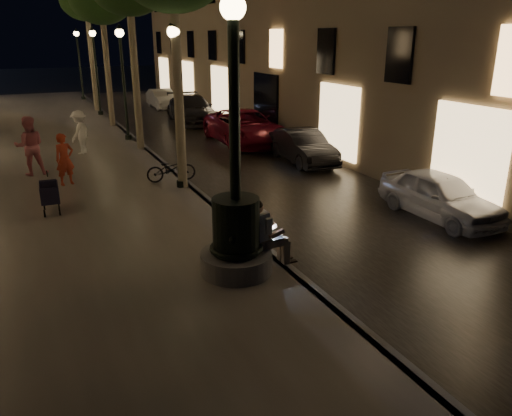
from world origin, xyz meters
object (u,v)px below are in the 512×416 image
pedestrian_red (65,159)px  car_third (245,127)px  fountain_lamppost (236,223)px  pedestrian_pink (30,146)px  tree_far (86,0)px  lamp_curb_a (176,84)px  lamp_curb_d (79,55)px  lamp_curb_c (95,60)px  lamp_curb_b (123,68)px  bicycle (171,169)px  car_front (440,195)px  car_fifth (162,99)px  stroller (50,193)px  seated_man_laptop (265,231)px  tree_third (101,0)px  pedestrian_white (80,132)px  car_rear (192,109)px  car_second (303,147)px

pedestrian_red → car_third: bearing=9.7°
fountain_lamppost → pedestrian_pink: 9.97m
tree_far → lamp_curb_a: size_ratio=1.56×
lamp_curb_d → lamp_curb_c: bearing=-90.0°
lamp_curb_b → lamp_curb_d: same height
pedestrian_pink → bicycle: bearing=147.0°
car_front → lamp_curb_a: bearing=137.5°
lamp_curb_b → car_front: size_ratio=1.33×
car_fifth → stroller: bearing=-112.3°
pedestrian_red → bicycle: 3.20m
lamp_curb_a → lamp_curb_c: same height
seated_man_laptop → pedestrian_red: size_ratio=0.88×
stroller → car_front: size_ratio=0.30×
fountain_lamppost → car_third: fountain_lamppost is taller
tree_third → pedestrian_white: (-2.19, -6.01, -5.11)m
pedestrian_red → seated_man_laptop: bearing=-86.9°
lamp_curb_b → lamp_curb_c: 8.00m
pedestrian_red → pedestrian_white: (0.92, 4.27, 0.04)m
lamp_curb_a → lamp_curb_b: 8.00m
lamp_curb_c → pedestrian_red: size_ratio=3.04×
stroller → lamp_curb_c: bearing=79.8°
seated_man_laptop → car_third: bearing=68.1°
car_rear → car_fifth: 6.28m
pedestrian_pink → lamp_curb_a: bearing=141.2°
tree_third → car_front: 18.65m
lamp_curb_c → car_front: 21.81m
lamp_curb_a → pedestrian_white: (-2.19, 5.99, -2.20)m
lamp_curb_a → lamp_curb_d: same height
seated_man_laptop → tree_third: tree_third is taller
stroller → car_second: bearing=18.6°
stroller → car_fifth: bearing=69.8°
seated_man_laptop → pedestrian_white: (-2.11, 11.99, 0.10)m
stroller → bicycle: (3.63, 1.57, -0.14)m
fountain_lamppost → car_fifth: fountain_lamppost is taller
fountain_lamppost → car_second: fountain_lamppost is taller
pedestrian_white → car_third: bearing=124.3°
lamp_curb_d → stroller: 25.26m
tree_far → car_third: size_ratio=1.42×
car_fifth → pedestrian_white: size_ratio=2.24×
lamp_curb_c → car_rear: (4.30, -3.79, -2.50)m
lamp_curb_b → pedestrian_red: 7.36m
pedestrian_white → pedestrian_pink: bearing=0.0°
lamp_curb_b → pedestrian_white: (-2.19, -2.01, -2.20)m
tree_third → pedestrian_white: size_ratio=4.33×
tree_third → lamp_curb_d: bearing=90.0°
car_fifth → pedestrian_red: bearing=-113.6°
tree_third → car_second: (5.24, -10.24, -5.52)m
lamp_curb_d → lamp_curb_b: bearing=-90.0°
lamp_curb_b → pedestrian_white: 3.71m
lamp_curb_b → bicycle: (-0.10, -7.29, -2.63)m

